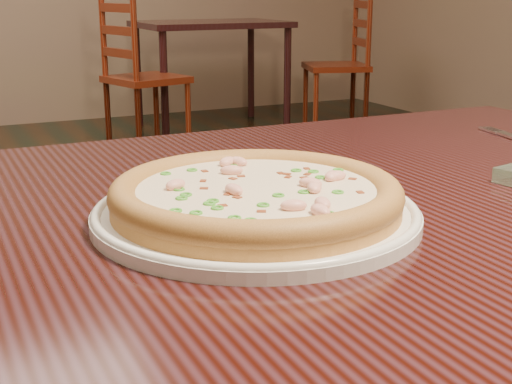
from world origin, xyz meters
name	(u,v)px	position (x,y,z in m)	size (l,w,h in m)	color
hero_table	(331,276)	(0.29, -0.30, 0.65)	(1.20, 0.80, 0.75)	black
plate	(256,213)	(0.17, -0.35, 0.76)	(0.32, 0.32, 0.02)	white
pizza	(256,195)	(0.17, -0.35, 0.78)	(0.29, 0.29, 0.03)	#C28845
bg_table_right	(211,35)	(1.78, 3.76, 0.65)	(1.00, 0.70, 0.75)	black
chair_c	(139,79)	(1.11, 3.30, 0.44)	(0.52, 0.52, 0.95)	#5E1104
chair_d	(343,65)	(2.65, 3.41, 0.44)	(0.53, 0.53, 0.95)	#5E1104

